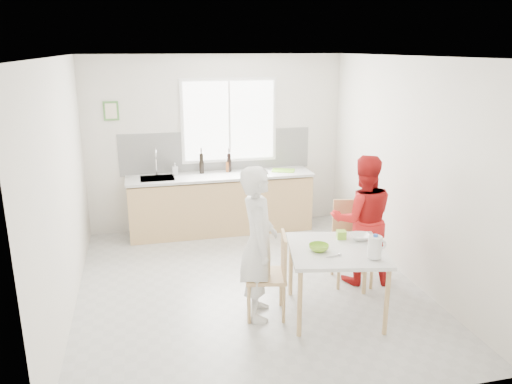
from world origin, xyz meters
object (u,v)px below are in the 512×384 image
bowl_green (319,248)px  milk_jug (375,247)px  person_white (259,243)px  person_red (362,220)px  wine_bottle_a (202,163)px  bowl_white (360,237)px  wine_bottle_b (229,162)px  dining_table (336,255)px  chair_left (272,271)px  chair_far (352,238)px

bowl_green → milk_jug: (0.47, -0.33, 0.10)m
bowl_green → person_white: bearing=163.9°
person_red → wine_bottle_a: person_red is taller
bowl_white → person_red: bearing=62.0°
bowl_white → wine_bottle_b: size_ratio=0.76×
dining_table → bowl_green: 0.23m
person_white → bowl_green: person_white is taller
bowl_white → bowl_green: bearing=-160.5°
bowl_green → wine_bottle_a: (-0.83, 2.94, 0.29)m
chair_left → milk_jug: milk_jug is taller
milk_jug → wine_bottle_b: 3.39m
chair_left → person_red: person_red is taller
chair_far → bowl_green: size_ratio=4.74×
dining_table → person_white: bearing=168.5°
chair_left → chair_far: size_ratio=0.92×
milk_jug → wine_bottle_a: 3.53m
wine_bottle_a → person_red: bearing=-53.9°
person_red → wine_bottle_b: (-1.22, 2.25, 0.27)m
milk_jug → wine_bottle_a: (-1.30, 3.27, 0.19)m
dining_table → bowl_green: bearing=-177.5°
person_white → milk_jug: person_white is taller
chair_left → wine_bottle_b: wine_bottle_b is taller
chair_left → milk_jug: (0.93, -0.47, 0.39)m
wine_bottle_a → chair_left: bearing=-82.4°
bowl_green → wine_bottle_b: bearing=97.8°
dining_table → chair_far: chair_far is taller
dining_table → milk_jug: size_ratio=4.78×
chair_left → chair_far: 1.32m
chair_left → chair_far: (1.17, 0.60, 0.05)m
chair_left → bowl_white: 1.05m
person_red → bowl_green: bearing=51.8°
person_red → chair_far: bearing=-19.9°
chair_left → bowl_green: bearing=84.1°
chair_far → milk_jug: bearing=-91.4°
bowl_green → wine_bottle_a: wine_bottle_a is taller
wine_bottle_b → dining_table: bearing=-78.3°
bowl_white → wine_bottle_b: wine_bottle_b is taller
bowl_white → milk_jug: size_ratio=0.94×
wine_bottle_a → milk_jug: bearing=-68.3°
person_red → wine_bottle_a: (-1.65, 2.26, 0.28)m
person_red → milk_jug: (-0.34, -1.02, 0.09)m
chair_far → bowl_white: 0.62m
dining_table → chair_far: (0.51, 0.74, -0.13)m
wine_bottle_b → wine_bottle_a: bearing=179.4°
person_red → milk_jug: size_ratio=6.54×
bowl_white → wine_bottle_a: (-1.38, 2.75, 0.29)m
person_white → bowl_white: size_ratio=7.28×
bowl_white → milk_jug: bearing=-98.9°
chair_far → wine_bottle_a: size_ratio=3.13×
dining_table → milk_jug: bearing=-52.3°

